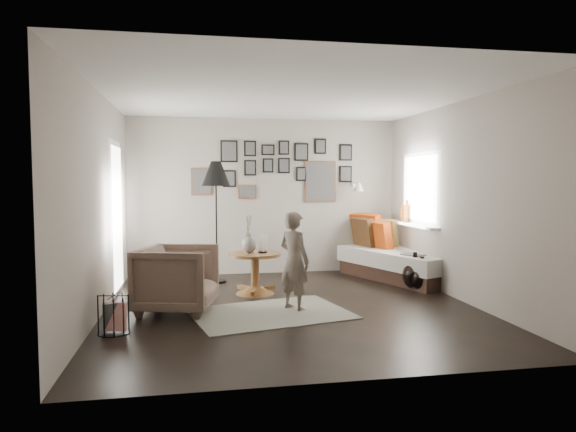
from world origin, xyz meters
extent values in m
plane|color=black|center=(0.00, 0.00, 0.00)|extent=(4.80, 4.80, 0.00)
plane|color=#A1988D|center=(0.00, 2.40, 1.30)|extent=(4.50, 0.00, 4.50)
plane|color=#A1988D|center=(0.00, -2.40, 1.30)|extent=(4.50, 0.00, 4.50)
plane|color=#A1988D|center=(-2.25, 0.00, 1.30)|extent=(0.00, 4.80, 4.80)
plane|color=#A1988D|center=(2.25, 0.00, 1.30)|extent=(0.00, 4.80, 4.80)
plane|color=white|center=(0.00, 0.00, 2.60)|extent=(4.80, 4.80, 0.00)
plane|color=white|center=(-2.23, 1.20, 1.05)|extent=(0.00, 2.14, 2.14)
plane|color=white|center=(-2.23, 1.20, 1.05)|extent=(0.00, 1.88, 1.88)
plane|color=white|center=(-2.23, 1.20, 1.05)|extent=(0.00, 1.93, 1.93)
plane|color=white|center=(2.23, 1.20, 1.45)|extent=(0.00, 1.30, 1.30)
plane|color=white|center=(2.23, 1.20, 1.45)|extent=(0.00, 1.14, 1.14)
cube|color=white|center=(2.17, 1.20, 0.88)|extent=(0.15, 1.32, 0.04)
cylinder|color=#8C4C14|center=(2.17, 1.55, 1.04)|extent=(0.10, 0.10, 0.28)
cylinder|color=#8C4C14|center=(2.17, 1.72, 1.01)|extent=(0.08, 0.08, 0.22)
cube|color=brown|center=(-1.05, 2.38, 1.55)|extent=(0.35, 0.03, 0.45)
cube|color=black|center=(-1.05, 2.37, 1.55)|extent=(0.30, 0.01, 0.40)
cube|color=black|center=(-0.60, 2.38, 2.05)|extent=(0.28, 0.03, 0.36)
cube|color=black|center=(-0.60, 2.37, 2.05)|extent=(0.23, 0.01, 0.31)
cube|color=black|center=(-0.60, 2.38, 1.60)|extent=(0.22, 0.03, 0.28)
cube|color=black|center=(-0.60, 2.37, 1.60)|extent=(0.17, 0.01, 0.23)
cube|color=black|center=(-0.25, 2.38, 2.10)|extent=(0.20, 0.03, 0.26)
cube|color=black|center=(-0.25, 2.37, 2.10)|extent=(0.15, 0.01, 0.21)
cube|color=black|center=(-0.25, 2.38, 1.78)|extent=(0.20, 0.03, 0.26)
cube|color=black|center=(-0.25, 2.37, 1.78)|extent=(0.15, 0.01, 0.21)
cube|color=black|center=(0.05, 2.38, 2.08)|extent=(0.22, 0.03, 0.18)
cube|color=black|center=(0.05, 2.37, 2.08)|extent=(0.17, 0.01, 0.13)
cube|color=black|center=(0.05, 2.38, 1.82)|extent=(0.18, 0.03, 0.24)
cube|color=black|center=(0.05, 2.37, 1.82)|extent=(0.13, 0.01, 0.19)
cube|color=black|center=(0.32, 2.38, 2.12)|extent=(0.18, 0.03, 0.24)
cube|color=black|center=(0.32, 2.37, 2.12)|extent=(0.13, 0.01, 0.19)
cube|color=black|center=(0.32, 2.38, 1.82)|extent=(0.20, 0.03, 0.26)
cube|color=black|center=(0.32, 2.37, 1.82)|extent=(0.15, 0.01, 0.21)
cube|color=black|center=(0.62, 2.38, 2.05)|extent=(0.24, 0.03, 0.30)
cube|color=black|center=(0.62, 2.37, 2.05)|extent=(0.19, 0.01, 0.25)
cube|color=black|center=(0.62, 2.38, 1.68)|extent=(0.18, 0.03, 0.24)
cube|color=black|center=(0.62, 2.37, 1.68)|extent=(0.13, 0.01, 0.19)
cube|color=brown|center=(0.95, 2.38, 1.55)|extent=(0.55, 0.03, 0.70)
cube|color=black|center=(0.95, 2.37, 1.55)|extent=(0.50, 0.01, 0.65)
cube|color=black|center=(0.95, 2.38, 2.15)|extent=(0.20, 0.03, 0.26)
cube|color=black|center=(0.95, 2.37, 2.15)|extent=(0.15, 0.01, 0.21)
cube|color=black|center=(1.40, 2.38, 2.05)|extent=(0.22, 0.03, 0.28)
cube|color=black|center=(1.40, 2.37, 2.05)|extent=(0.17, 0.01, 0.23)
cube|color=black|center=(1.40, 2.38, 1.68)|extent=(0.22, 0.03, 0.28)
cube|color=black|center=(1.40, 2.37, 1.68)|extent=(0.17, 0.01, 0.23)
cube|color=brown|center=(-0.30, 2.38, 1.38)|extent=(0.30, 0.03, 0.24)
cube|color=black|center=(-0.30, 2.37, 1.38)|extent=(0.25, 0.01, 0.19)
cube|color=white|center=(1.55, 2.37, 1.50)|extent=(0.06, 0.04, 0.10)
cylinder|color=white|center=(1.55, 2.25, 1.52)|extent=(0.02, 0.24, 0.02)
cone|color=white|center=(1.55, 2.12, 1.46)|extent=(0.18, 0.18, 0.14)
cube|color=beige|center=(-0.30, -0.27, 0.01)|extent=(2.03, 1.62, 0.01)
cone|color=brown|center=(-0.35, 0.84, 0.05)|extent=(0.54, 0.54, 0.10)
cylinder|color=brown|center=(-0.35, 0.84, 0.29)|extent=(0.11, 0.11, 0.41)
cylinder|color=brown|center=(-0.35, 0.84, 0.55)|extent=(0.73, 0.73, 0.04)
ellipsoid|color=black|center=(-0.43, 0.86, 0.68)|extent=(0.21, 0.21, 0.23)
cylinder|color=black|center=(-0.43, 0.86, 0.82)|extent=(0.06, 0.06, 0.04)
cylinder|color=black|center=(-0.24, 0.84, 0.58)|extent=(0.12, 0.12, 0.02)
cube|color=black|center=(2.00, 1.44, 0.11)|extent=(1.49, 2.13, 0.23)
cube|color=beige|center=(2.00, 1.44, 0.34)|extent=(1.56, 2.20, 0.25)
cube|color=#BE390A|center=(2.02, 2.25, 0.72)|extent=(0.49, 0.62, 0.57)
cube|color=#402614|center=(1.88, 2.14, 0.69)|extent=(0.36, 0.56, 0.51)
cube|color=brown|center=(2.14, 1.98, 0.68)|extent=(0.49, 0.53, 0.49)
cube|color=#BE390A|center=(1.94, 1.83, 0.67)|extent=(0.35, 0.52, 0.47)
cube|color=black|center=(2.00, 0.89, 0.47)|extent=(0.36, 0.38, 0.02)
imported|color=brown|center=(-1.38, 0.02, 0.40)|extent=(1.06, 1.04, 0.80)
cube|color=white|center=(-1.35, 0.07, 0.48)|extent=(0.45, 0.46, 0.16)
cylinder|color=black|center=(-0.84, 1.73, 0.02)|extent=(0.29, 0.29, 0.03)
cylinder|color=black|center=(-0.84, 1.73, 0.83)|extent=(0.02, 0.02, 1.65)
cone|color=black|center=(-0.84, 1.73, 1.67)|extent=(0.43, 0.43, 0.37)
cube|color=black|center=(-2.00, -0.74, 0.18)|extent=(0.23, 0.13, 0.30)
cube|color=white|center=(-1.97, -0.76, 0.18)|extent=(0.23, 0.14, 0.30)
ellipsoid|color=black|center=(1.95, 0.71, 0.21)|extent=(0.36, 0.36, 0.41)
cylinder|color=black|center=(1.95, 0.71, 0.48)|extent=(0.06, 0.06, 0.13)
ellipsoid|color=black|center=(2.00, 0.59, 0.18)|extent=(0.32, 0.32, 0.37)
cylinder|color=black|center=(2.00, 0.59, 0.43)|extent=(0.06, 0.06, 0.13)
imported|color=#6D6056|center=(0.01, -0.13, 0.60)|extent=(0.49, 0.52, 1.20)
camera|label=1|loc=(-1.16, -6.17, 1.57)|focal=32.00mm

